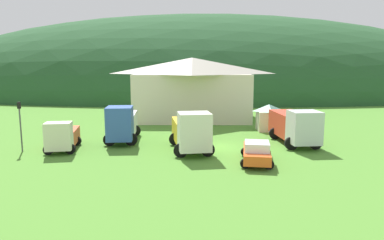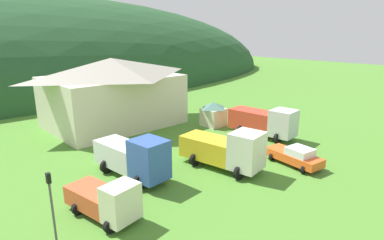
% 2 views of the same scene
% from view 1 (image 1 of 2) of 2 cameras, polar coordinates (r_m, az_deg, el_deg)
% --- Properties ---
extents(ground_plane, '(200.00, 200.00, 0.00)m').
position_cam_1_polar(ground_plane, '(30.79, 4.19, -4.40)').
color(ground_plane, '#4C842D').
extents(forested_hill_backdrop, '(143.02, 60.00, 37.60)m').
position_cam_1_polar(forested_hill_backdrop, '(87.97, 1.76, 4.37)').
color(forested_hill_backdrop, '#234C28').
rests_on(forested_hill_backdrop, ground).
extents(depot_building, '(15.50, 11.52, 7.99)m').
position_cam_1_polar(depot_building, '(46.46, 0.05, 5.30)').
color(depot_building, beige).
rests_on(depot_building, ground).
extents(play_shed_cream, '(2.59, 2.53, 2.86)m').
position_cam_1_polar(play_shed_cream, '(38.99, 12.32, 0.47)').
color(play_shed_cream, beige).
rests_on(play_shed_cream, ground).
extents(light_truck_cream, '(2.99, 5.33, 2.59)m').
position_cam_1_polar(light_truck_cream, '(31.24, -20.27, -2.47)').
color(light_truck_cream, beige).
rests_on(light_truck_cream, ground).
extents(box_truck_blue, '(3.36, 7.09, 3.47)m').
position_cam_1_polar(box_truck_blue, '(33.28, -11.22, -0.48)').
color(box_truck_blue, '#3356AD').
rests_on(box_truck_blue, ground).
extents(heavy_rig_striped, '(3.86, 7.30, 3.47)m').
position_cam_1_polar(heavy_rig_striped, '(28.99, -0.19, -1.78)').
color(heavy_rig_striped, silver).
rests_on(heavy_rig_striped, ground).
extents(tow_truck_silver, '(3.59, 7.40, 3.28)m').
position_cam_1_polar(tow_truck_silver, '(32.88, 16.28, -0.81)').
color(tow_truck_silver, silver).
rests_on(tow_truck_silver, ground).
extents(service_pickup_orange, '(2.76, 5.05, 1.66)m').
position_cam_1_polar(service_pickup_orange, '(26.14, 10.41, -5.09)').
color(service_pickup_orange, '#ED5820').
rests_on(service_pickup_orange, ground).
extents(traffic_light_west, '(0.20, 0.32, 4.12)m').
position_cam_1_polar(traffic_light_west, '(31.93, -26.07, -0.19)').
color(traffic_light_west, '#4C4C51').
rests_on(traffic_light_west, ground).
extents(traffic_cone_near_pickup, '(0.36, 0.36, 0.49)m').
position_cam_1_polar(traffic_cone_near_pickup, '(35.13, 0.95, -2.70)').
color(traffic_cone_near_pickup, orange).
rests_on(traffic_cone_near_pickup, ground).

